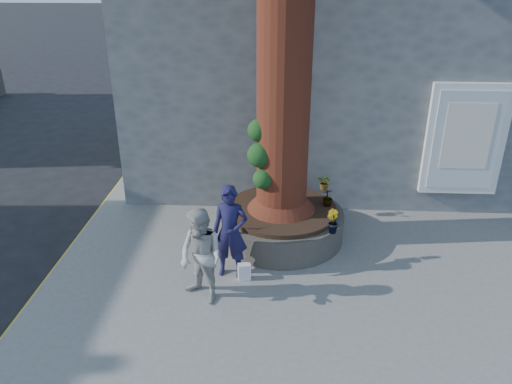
{
  "coord_description": "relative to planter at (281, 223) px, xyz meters",
  "views": [
    {
      "loc": [
        0.78,
        -6.15,
        4.82
      ],
      "look_at": [
        0.37,
        1.53,
        1.25
      ],
      "focal_mm": 35.0,
      "sensor_mm": 36.0,
      "label": 1
    }
  ],
  "objects": [
    {
      "name": "ground",
      "position": [
        -0.8,
        -2.0,
        -0.41
      ],
      "size": [
        120.0,
        120.0,
        0.0
      ],
      "primitive_type": "plane",
      "color": "black",
      "rests_on": "ground"
    },
    {
      "name": "pavement",
      "position": [
        0.7,
        -1.0,
        -0.35
      ],
      "size": [
        9.0,
        8.0,
        0.12
      ],
      "primitive_type": "cube",
      "color": "slate",
      "rests_on": "ground"
    },
    {
      "name": "yellow_line",
      "position": [
        -3.85,
        -1.0,
        -0.41
      ],
      "size": [
        0.1,
        30.0,
        0.01
      ],
      "primitive_type": "cube",
      "color": "yellow",
      "rests_on": "ground"
    },
    {
      "name": "stone_shop",
      "position": [
        1.7,
        5.2,
        2.75
      ],
      "size": [
        10.3,
        8.3,
        6.3
      ],
      "color": "#55585A",
      "rests_on": "ground"
    },
    {
      "name": "planter",
      "position": [
        0.0,
        0.0,
        0.0
      ],
      "size": [
        2.3,
        2.3,
        0.6
      ],
      "color": "black",
      "rests_on": "pavement"
    },
    {
      "name": "man",
      "position": [
        -0.8,
        -1.27,
        0.49
      ],
      "size": [
        0.6,
        0.41,
        1.57
      ],
      "primitive_type": "imported",
      "rotation": [
        0.0,
        0.0,
        -0.07
      ],
      "color": "#18163C",
      "rests_on": "pavement"
    },
    {
      "name": "woman",
      "position": [
        -1.16,
        -1.96,
        0.46
      ],
      "size": [
        0.93,
        0.89,
        1.5
      ],
      "primitive_type": "imported",
      "rotation": [
        0.0,
        0.0,
        -0.64
      ],
      "color": "#A7A5A0",
      "rests_on": "pavement"
    },
    {
      "name": "shopping_bag",
      "position": [
        -0.57,
        -1.41,
        -0.15
      ],
      "size": [
        0.22,
        0.16,
        0.28
      ],
      "primitive_type": "cube",
      "rotation": [
        0.0,
        0.0,
        0.22
      ],
      "color": "white",
      "rests_on": "pavement"
    },
    {
      "name": "plant_a",
      "position": [
        -0.85,
        -0.85,
        0.48
      ],
      "size": [
        0.21,
        0.17,
        0.34
      ],
      "primitive_type": "imported",
      "rotation": [
        0.0,
        0.0,
        0.35
      ],
      "color": "gray",
      "rests_on": "planter"
    },
    {
      "name": "plant_b",
      "position": [
        0.85,
        -0.85,
        0.51
      ],
      "size": [
        0.3,
        0.3,
        0.4
      ],
      "primitive_type": "imported",
      "rotation": [
        0.0,
        0.0,
        2.11
      ],
      "color": "gray",
      "rests_on": "planter"
    },
    {
      "name": "plant_c",
      "position": [
        0.85,
        0.15,
        0.47
      ],
      "size": [
        0.25,
        0.25,
        0.33
      ],
      "primitive_type": "imported",
      "rotation": [
        0.0,
        0.0,
        3.57
      ],
      "color": "gray",
      "rests_on": "planter"
    },
    {
      "name": "plant_d",
      "position": [
        0.85,
        0.85,
        0.47
      ],
      "size": [
        0.38,
        0.38,
        0.32
      ],
      "primitive_type": "imported",
      "rotation": [
        0.0,
        0.0,
        5.64
      ],
      "color": "gray",
      "rests_on": "planter"
    }
  ]
}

